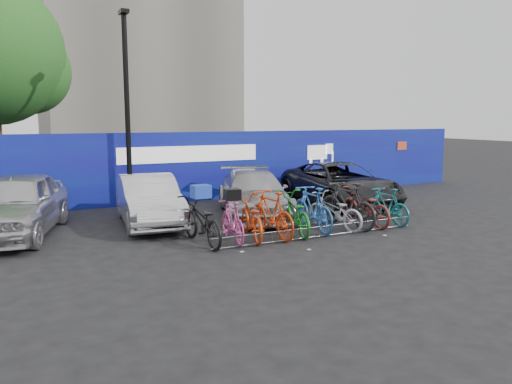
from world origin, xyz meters
TOP-DOWN VIEW (x-y plane):
  - ground at (0.00, 0.00)m, footprint 100.00×100.00m
  - hoarding at (0.01, 6.00)m, footprint 22.00×0.18m
  - lamppost at (-3.20, 5.40)m, footprint 0.25×0.50m
  - bike_rack at (-0.00, -0.60)m, footprint 5.60×0.03m
  - car_0 at (-6.53, 2.94)m, footprint 3.10×4.92m
  - car_1 at (-3.28, 2.79)m, footprint 1.83×4.19m
  - car_2 at (-0.18, 2.63)m, footprint 3.18×4.94m
  - car_3 at (3.16, 2.96)m, footprint 2.85×5.29m
  - bike_0 at (-2.75, 0.10)m, footprint 0.82×2.09m
  - bike_1 at (-2.02, -0.00)m, footprint 0.65×1.70m
  - bike_2 at (-1.52, 0.08)m, footprint 1.06×2.05m
  - bike_3 at (-1.00, -0.00)m, footprint 0.70×1.96m
  - bike_4 at (-0.30, 0.07)m, footprint 1.06×2.09m
  - bike_5 at (0.25, 0.10)m, footprint 0.64×1.97m
  - bike_6 at (0.90, 0.07)m, footprint 1.06×1.92m
  - bike_7 at (1.31, 0.07)m, footprint 0.82×2.09m
  - bike_8 at (1.92, 0.09)m, footprint 0.71×1.97m
  - bike_9 at (2.57, -0.02)m, footprint 0.56×1.69m
  - cargo_crate at (-2.75, 0.10)m, footprint 0.43×0.34m
  - cargo_topcase at (-2.02, -0.00)m, footprint 0.40×0.36m

SIDE VIEW (x-z plane):
  - ground at x=0.00m, z-range 0.00..0.00m
  - bike_rack at x=0.00m, z-range 0.01..0.31m
  - bike_6 at x=0.90m, z-range 0.00..0.96m
  - bike_1 at x=-2.02m, z-range 0.00..1.00m
  - bike_9 at x=2.57m, z-range 0.00..1.00m
  - bike_2 at x=-1.52m, z-range 0.00..1.02m
  - bike_8 at x=1.92m, z-range 0.00..1.03m
  - bike_4 at x=-0.30m, z-range 0.00..1.05m
  - bike_0 at x=-2.75m, z-range 0.00..1.08m
  - bike_3 at x=-1.00m, z-range 0.00..1.16m
  - bike_5 at x=0.25m, z-range 0.00..1.17m
  - bike_7 at x=1.31m, z-range 0.00..1.22m
  - car_2 at x=-0.18m, z-range 0.00..1.33m
  - car_1 at x=-3.28m, z-range 0.00..1.34m
  - car_3 at x=3.16m, z-range 0.00..1.41m
  - car_0 at x=-6.53m, z-range 0.00..1.56m
  - cargo_topcase at x=-2.02m, z-range 1.00..1.26m
  - hoarding at x=0.01m, z-range 0.00..2.40m
  - cargo_crate at x=-2.75m, z-range 1.08..1.37m
  - lamppost at x=-3.20m, z-range 0.22..6.33m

